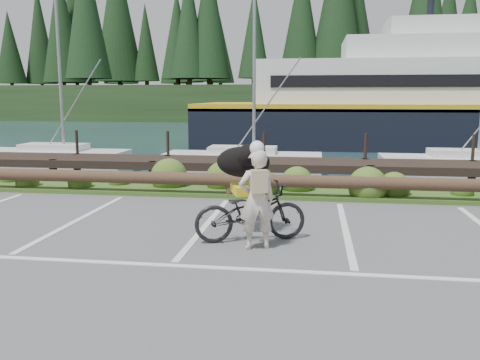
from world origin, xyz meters
name	(u,v)px	position (x,y,z in m)	size (l,w,h in m)	color
ground	(179,257)	(0.00, 0.00, 0.00)	(72.00, 72.00, 0.00)	#4F4F51
harbor_backdrop	(305,111)	(0.39, 78.47, 0.00)	(170.00, 160.00, 30.00)	#1B3741
vegetation_strip	(234,191)	(0.00, 5.30, 0.05)	(34.00, 1.60, 0.10)	#3D5B21
log_rail	(229,198)	(0.00, 4.60, 0.00)	(32.00, 0.30, 0.60)	#443021
bicycle	(251,212)	(0.96, 1.05, 0.50)	(0.66, 1.90, 1.00)	black
cyclist	(257,200)	(1.11, 0.63, 0.80)	(0.58, 0.38, 1.60)	beige
dog	(243,162)	(0.75, 1.62, 1.27)	(0.95, 0.46, 0.55)	black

